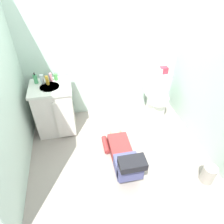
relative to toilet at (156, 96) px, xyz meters
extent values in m
cube|color=gray|center=(-0.85, -0.73, -0.39)|extent=(3.00, 3.04, 0.04)
cube|color=silver|center=(-0.85, 0.33, 0.83)|extent=(2.66, 0.08, 2.40)
cube|color=silver|center=(0.44, -0.73, 0.83)|extent=(0.08, 2.04, 2.40)
cube|color=white|center=(0.00, -0.04, -0.18)|extent=(0.22, 0.30, 0.38)
cylinder|color=white|center=(0.00, -0.10, 0.01)|extent=(0.35, 0.35, 0.08)
cube|color=white|center=(0.00, 0.09, 0.18)|extent=(0.34, 0.17, 0.34)
cube|color=white|center=(0.00, 0.09, 0.37)|extent=(0.36, 0.19, 0.03)
cube|color=silver|center=(-1.70, -0.06, 0.02)|extent=(0.56, 0.48, 0.78)
cube|color=silver|center=(-1.70, -0.06, 0.43)|extent=(0.60, 0.52, 0.04)
cylinder|color=silver|center=(-1.70, -0.08, 0.43)|extent=(0.28, 0.28, 0.05)
cube|color=silver|center=(-1.55, -0.31, 0.00)|extent=(0.26, 0.03, 0.66)
cylinder|color=silver|center=(-1.70, 0.08, 0.50)|extent=(0.02, 0.02, 0.10)
cube|color=maroon|center=(-0.81, -0.80, -0.28)|extent=(0.29, 0.52, 0.17)
sphere|color=tan|center=(-0.81, -0.47, -0.27)|extent=(0.19, 0.19, 0.19)
cube|color=#4C4F80|center=(-0.81, -1.16, -0.19)|extent=(0.31, 0.28, 0.20)
cube|color=#4C4F80|center=(-0.81, -1.30, -0.07)|extent=(0.31, 0.12, 0.32)
cube|color=black|center=(-0.81, -1.34, 0.11)|extent=(0.31, 0.19, 0.09)
cylinder|color=maroon|center=(-1.00, -0.64, -0.31)|extent=(0.08, 0.30, 0.08)
cube|color=silver|center=(-0.05, 0.09, 0.43)|extent=(0.22, 0.11, 0.10)
cube|color=#B22D3F|center=(0.10, 0.09, 0.44)|extent=(0.12, 0.09, 0.11)
cylinder|color=#439E62|center=(-1.89, 0.06, 0.52)|extent=(0.06, 0.06, 0.13)
cylinder|color=black|center=(-1.89, 0.06, 0.60)|extent=(0.02, 0.02, 0.04)
cylinder|color=silver|center=(-1.79, 0.03, 0.52)|extent=(0.06, 0.06, 0.14)
cylinder|color=gold|center=(-1.72, -0.01, 0.52)|extent=(0.05, 0.05, 0.13)
cylinder|color=pink|center=(-1.67, 0.08, 0.52)|extent=(0.04, 0.04, 0.13)
cylinder|color=#4B9E4A|center=(-1.60, 0.09, 0.50)|extent=(0.06, 0.06, 0.10)
cylinder|color=silver|center=(-1.52, 0.02, 0.52)|extent=(0.04, 0.04, 0.13)
cylinder|color=#A1998D|center=(0.18, -1.44, -0.24)|extent=(0.17, 0.17, 0.25)
cylinder|color=white|center=(-0.30, -0.32, -0.26)|extent=(0.11, 0.11, 0.22)
cylinder|color=white|center=(0.24, -0.87, -0.32)|extent=(0.11, 0.11, 0.10)
camera|label=1|loc=(-1.32, -2.69, 2.00)|focal=32.80mm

